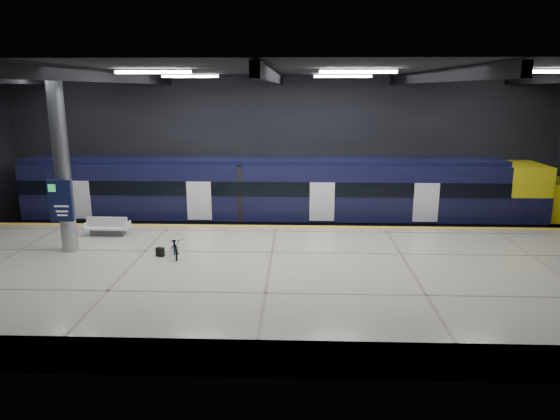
{
  "coord_description": "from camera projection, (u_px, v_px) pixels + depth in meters",
  "views": [
    {
      "loc": [
        0.98,
        -19.54,
        7.32
      ],
      "look_at": [
        0.23,
        1.5,
        2.2
      ],
      "focal_mm": 32.0,
      "sensor_mm": 36.0,
      "label": 1
    }
  ],
  "objects": [
    {
      "name": "ground",
      "position": [
        273.0,
        270.0,
        20.74
      ],
      "size": [
        30.0,
        30.0,
        0.0
      ],
      "primitive_type": "plane",
      "color": "black",
      "rests_on": "ground"
    },
    {
      "name": "safety_strip",
      "position": [
        276.0,
        226.0,
        23.14
      ],
      "size": [
        30.0,
        0.4,
        0.01
      ],
      "primitive_type": "cube",
      "color": "gold",
      "rests_on": "platform"
    },
    {
      "name": "info_column",
      "position": [
        62.0,
        166.0,
        18.96
      ],
      "size": [
        0.9,
        0.78,
        6.9
      ],
      "color": "#9EA0A5",
      "rests_on": "platform"
    },
    {
      "name": "train",
      "position": [
        297.0,
        194.0,
        25.55
      ],
      "size": [
        29.4,
        2.84,
        3.79
      ],
      "color": "black",
      "rests_on": "ground"
    },
    {
      "name": "room_shell",
      "position": [
        273.0,
        131.0,
        19.39
      ],
      "size": [
        30.1,
        16.1,
        8.05
      ],
      "color": "black",
      "rests_on": "ground"
    },
    {
      "name": "platform",
      "position": [
        270.0,
        280.0,
        18.18
      ],
      "size": [
        30.0,
        11.0,
        1.1
      ],
      "primitive_type": "cube",
      "color": "beige",
      "rests_on": "ground"
    },
    {
      "name": "rails",
      "position": [
        278.0,
        231.0,
        26.06
      ],
      "size": [
        30.0,
        1.52,
        0.16
      ],
      "color": "gray",
      "rests_on": "ground"
    },
    {
      "name": "bicycle",
      "position": [
        175.0,
        247.0,
        18.93
      ],
      "size": [
        0.96,
        1.58,
        0.79
      ],
      "primitive_type": "imported",
      "rotation": [
        0.0,
        0.0,
        0.32
      ],
      "color": "#99999E",
      "rests_on": "platform"
    },
    {
      "name": "bench",
      "position": [
        108.0,
        229.0,
        21.75
      ],
      "size": [
        1.86,
        0.79,
        0.82
      ],
      "rotation": [
        0.0,
        0.0,
        -0.02
      ],
      "color": "#595B60",
      "rests_on": "platform"
    },
    {
      "name": "pannier_bag",
      "position": [
        160.0,
        252.0,
        19.0
      ],
      "size": [
        0.35,
        0.28,
        0.35
      ],
      "primitive_type": "cube",
      "rotation": [
        0.0,
        0.0,
        -0.41
      ],
      "color": "black",
      "rests_on": "platform"
    }
  ]
}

